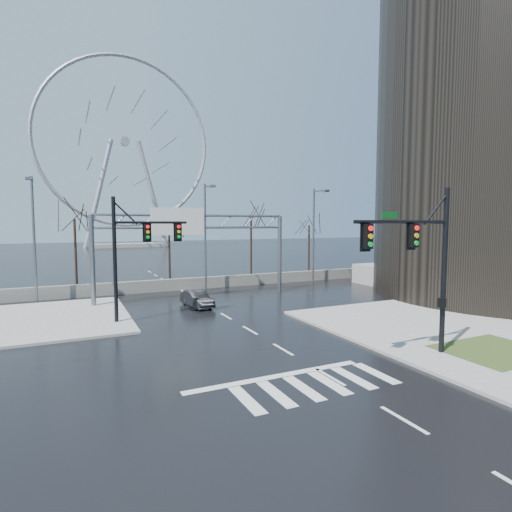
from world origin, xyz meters
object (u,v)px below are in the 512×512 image
ferris_wheel (125,149)px  car (197,299)px  sign_gantry (191,237)px  signal_mast_far (133,247)px  signal_mast_near (425,255)px

ferris_wheel → car: size_ratio=13.56×
sign_gantry → ferris_wheel: bearing=86.2°
car → signal_mast_far: bearing=-157.6°
ferris_wheel → signal_mast_near: bearing=-89.9°
signal_mast_far → ferris_wheel: ferris_wheel is taller
ferris_wheel → sign_gantry: bearing=-93.8°
signal_mast_near → sign_gantry: 19.79m
signal_mast_near → ferris_wheel: (-0.14, 99.04, 21.26)m
signal_mast_far → car: size_ratio=2.13×
sign_gantry → signal_mast_near: bearing=-73.8°
signal_mast_near → car: bearing=110.8°
sign_gantry → ferris_wheel: 82.91m
signal_mast_far → ferris_wheel: bearing=82.8°
signal_mast_far → signal_mast_near: bearing=-49.7°
signal_mast_far → ferris_wheel: 89.30m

